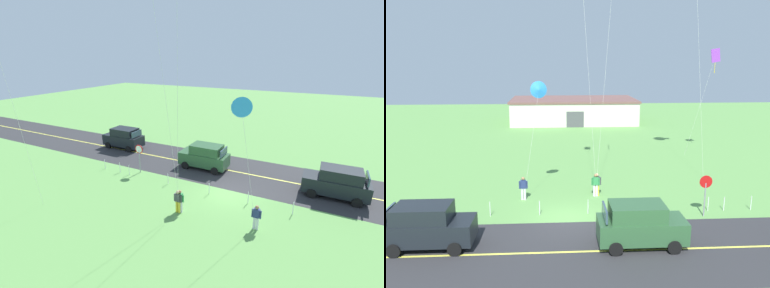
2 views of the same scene
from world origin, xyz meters
TOP-DOWN VIEW (x-y plane):
  - ground_plane at (0.00, 0.00)m, footprint 120.00×120.00m
  - asphalt_road at (0.00, -4.00)m, footprint 120.00×7.00m
  - road_centre_stripe at (0.00, -4.00)m, footprint 120.00×0.16m
  - car_suv_foreground at (3.48, -3.52)m, footprint 4.40×2.12m
  - car_parked_west_near at (-7.11, -3.07)m, footprint 4.40×2.12m
  - stop_sign at (8.14, -0.10)m, footprint 0.76×0.08m
  - person_adult_near at (2.11, 3.84)m, footprint 0.58×0.22m
  - person_adult_companion at (-2.89, 3.34)m, footprint 0.58×0.22m
  - person_child_watcher at (2.00, 3.74)m, footprint 0.58×0.22m
  - kite_blue_mid at (-1.73, 3.71)m, footprint 1.73×0.68m
  - kite_pink_drift at (13.92, 13.73)m, footprint 2.44×1.35m
  - warehouse_distant at (2.04, 36.02)m, footprint 18.36×10.20m
  - fence_post_0 at (-4.68, 0.70)m, footprint 0.05×0.05m
  - fence_post_1 at (-1.72, 0.70)m, footprint 0.05×0.05m
  - fence_post_2 at (1.23, 0.70)m, footprint 0.05×0.05m
  - fence_post_3 at (4.79, 0.70)m, footprint 0.05×0.05m
  - fence_post_4 at (8.72, 0.70)m, footprint 0.05×0.05m
  - fence_post_5 at (9.73, 0.70)m, footprint 0.05×0.05m
  - fence_post_6 at (11.47, 0.70)m, footprint 0.05×0.05m

SIDE VIEW (x-z plane):
  - ground_plane at x=0.00m, z-range -0.10..0.00m
  - asphalt_road at x=0.00m, z-range 0.00..0.00m
  - road_centre_stripe at x=0.00m, z-range 0.00..0.01m
  - fence_post_0 at x=-4.68m, z-range 0.00..0.90m
  - fence_post_1 at x=-1.72m, z-range 0.00..0.90m
  - fence_post_2 at x=1.23m, z-range 0.00..0.90m
  - fence_post_3 at x=4.79m, z-range 0.00..0.90m
  - fence_post_4 at x=8.72m, z-range 0.00..0.90m
  - fence_post_5 at x=9.73m, z-range 0.00..0.90m
  - fence_post_6 at x=11.47m, z-range 0.00..0.90m
  - person_adult_near at x=2.11m, z-range 0.06..1.66m
  - person_adult_companion at x=-2.89m, z-range 0.06..1.66m
  - person_child_watcher at x=2.00m, z-range 0.06..1.66m
  - car_suv_foreground at x=3.48m, z-range 0.03..2.27m
  - car_parked_west_near at x=-7.11m, z-range 0.03..2.27m
  - warehouse_distant at x=2.04m, z-range 0.00..3.50m
  - stop_sign at x=8.14m, z-range 0.52..3.08m
  - kite_blue_mid at x=-1.73m, z-range 3.36..11.25m
  - kite_pink_drift at x=13.92m, z-range 4.27..14.51m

